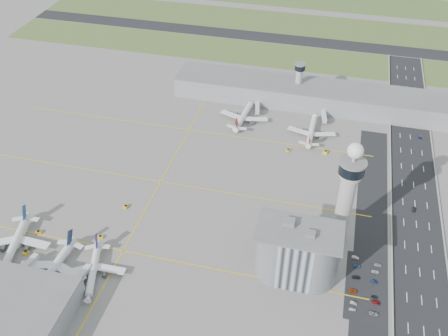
% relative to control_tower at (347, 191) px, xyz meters
% --- Properties ---
extents(ground, '(1000.00, 1000.00, 0.00)m').
position_rel_control_tower_xyz_m(ground, '(-72.00, -8.00, -35.04)').
color(ground, gray).
extents(grass_strip_0, '(480.00, 50.00, 0.08)m').
position_rel_control_tower_xyz_m(grass_strip_0, '(-92.00, 217.00, -35.00)').
color(grass_strip_0, '#526B32').
rests_on(grass_strip_0, ground).
extents(grass_strip_1, '(480.00, 60.00, 0.08)m').
position_rel_control_tower_xyz_m(grass_strip_1, '(-92.00, 292.00, -35.00)').
color(grass_strip_1, '#4C612E').
rests_on(grass_strip_1, ground).
extents(runway, '(480.00, 22.00, 0.10)m').
position_rel_control_tower_xyz_m(runway, '(-92.00, 254.00, -34.98)').
color(runway, black).
rests_on(runway, ground).
extents(highway, '(28.00, 500.00, 0.10)m').
position_rel_control_tower_xyz_m(highway, '(43.00, -8.00, -34.99)').
color(highway, black).
rests_on(highway, ground).
extents(barrier_left, '(0.60, 500.00, 1.20)m').
position_rel_control_tower_xyz_m(barrier_left, '(29.00, -8.00, -34.44)').
color(barrier_left, '#9E9E99').
rests_on(barrier_left, ground).
extents(barrier_right, '(0.60, 500.00, 1.20)m').
position_rel_control_tower_xyz_m(barrier_right, '(57.00, -8.00, -34.44)').
color(barrier_right, '#9E9E99').
rests_on(barrier_right, ground).
extents(landside_road, '(18.00, 260.00, 0.08)m').
position_rel_control_tower_xyz_m(landside_road, '(18.00, -18.00, -35.00)').
color(landside_road, black).
rests_on(landside_road, ground).
extents(parking_lot, '(20.00, 44.00, 0.10)m').
position_rel_control_tower_xyz_m(parking_lot, '(16.00, -30.00, -34.99)').
color(parking_lot, black).
rests_on(parking_lot, ground).
extents(taxiway_line_h_0, '(260.00, 0.60, 0.01)m').
position_rel_control_tower_xyz_m(taxiway_line_h_0, '(-112.00, -38.00, -35.04)').
color(taxiway_line_h_0, yellow).
rests_on(taxiway_line_h_0, ground).
extents(taxiway_line_h_1, '(260.00, 0.60, 0.01)m').
position_rel_control_tower_xyz_m(taxiway_line_h_1, '(-112.00, 22.00, -35.04)').
color(taxiway_line_h_1, yellow).
rests_on(taxiway_line_h_1, ground).
extents(taxiway_line_h_2, '(260.00, 0.60, 0.01)m').
position_rel_control_tower_xyz_m(taxiway_line_h_2, '(-112.00, 82.00, -35.04)').
color(taxiway_line_h_2, yellow).
rests_on(taxiway_line_h_2, ground).
extents(taxiway_line_v, '(0.60, 260.00, 0.01)m').
position_rel_control_tower_xyz_m(taxiway_line_v, '(-112.00, 22.00, -35.04)').
color(taxiway_line_v, yellow).
rests_on(taxiway_line_v, ground).
extents(control_tower, '(14.00, 14.00, 64.50)m').
position_rel_control_tower_xyz_m(control_tower, '(0.00, 0.00, 0.00)').
color(control_tower, '#ADAAA5').
rests_on(control_tower, ground).
extents(secondary_tower, '(8.60, 8.60, 31.90)m').
position_rel_control_tower_xyz_m(secondary_tower, '(-42.00, 142.00, -16.24)').
color(secondary_tower, '#ADAAA5').
rests_on(secondary_tower, ground).
extents(admin_building, '(42.00, 24.00, 33.50)m').
position_rel_control_tower_xyz_m(admin_building, '(-20.01, -30.00, -19.74)').
color(admin_building, '#B2B2B7').
rests_on(admin_building, ground).
extents(terminal_pier, '(210.00, 32.00, 15.80)m').
position_rel_control_tower_xyz_m(terminal_pier, '(-32.00, 140.00, -27.14)').
color(terminal_pier, gray).
rests_on(terminal_pier, ground).
extents(airplane_near_a, '(47.55, 52.49, 12.53)m').
position_rel_control_tower_xyz_m(airplane_near_a, '(-168.90, -50.65, -28.77)').
color(airplane_near_a, white).
rests_on(airplane_near_a, ground).
extents(airplane_near_b, '(39.43, 45.82, 12.43)m').
position_rel_control_tower_xyz_m(airplane_near_b, '(-140.23, -62.18, -28.83)').
color(airplane_near_b, white).
rests_on(airplane_near_b, ground).
extents(airplane_near_c, '(43.73, 47.56, 11.00)m').
position_rel_control_tower_xyz_m(airplane_near_c, '(-119.79, -57.23, -29.54)').
color(airplane_near_c, white).
rests_on(airplane_near_c, ground).
extents(airplane_far_a, '(40.21, 46.15, 12.12)m').
position_rel_control_tower_xyz_m(airplane_far_a, '(-76.56, 106.19, -28.98)').
color(airplane_far_a, white).
rests_on(airplane_far_a, ground).
extents(airplane_far_b, '(34.72, 40.77, 11.36)m').
position_rel_control_tower_xyz_m(airplane_far_b, '(-25.64, 98.15, -29.36)').
color(airplane_far_b, white).
rests_on(airplane_far_b, ground).
extents(jet_bridge_near_1, '(5.39, 14.31, 5.70)m').
position_rel_control_tower_xyz_m(jet_bridge_near_1, '(-155.00, -69.00, -32.19)').
color(jet_bridge_near_1, silver).
rests_on(jet_bridge_near_1, ground).
extents(jet_bridge_near_2, '(5.39, 14.31, 5.70)m').
position_rel_control_tower_xyz_m(jet_bridge_near_2, '(-125.00, -69.00, -32.19)').
color(jet_bridge_near_2, silver).
rests_on(jet_bridge_near_2, ground).
extents(jet_bridge_far_0, '(5.39, 14.31, 5.70)m').
position_rel_control_tower_xyz_m(jet_bridge_far_0, '(-70.00, 124.00, -32.19)').
color(jet_bridge_far_0, silver).
rests_on(jet_bridge_far_0, ground).
extents(jet_bridge_far_1, '(5.39, 14.31, 5.70)m').
position_rel_control_tower_xyz_m(jet_bridge_far_1, '(-20.00, 124.00, -32.19)').
color(jet_bridge_far_1, silver).
rests_on(jet_bridge_far_1, ground).
extents(tug_0, '(3.84, 3.40, 1.86)m').
position_rel_control_tower_xyz_m(tug_0, '(-163.23, -37.19, -34.11)').
color(tug_0, gold).
rests_on(tug_0, ground).
extents(tug_1, '(2.79, 3.54, 1.83)m').
position_rel_control_tower_xyz_m(tug_1, '(-161.89, -52.34, -34.12)').
color(tug_1, yellow).
rests_on(tug_1, ground).
extents(tug_2, '(3.31, 2.68, 1.68)m').
position_rel_control_tower_xyz_m(tug_2, '(-127.98, -32.03, -34.20)').
color(tug_2, yellow).
rests_on(tug_2, ground).
extents(tug_3, '(2.78, 3.52, 1.82)m').
position_rel_control_tower_xyz_m(tug_3, '(-123.91, -5.55, -34.13)').
color(tug_3, gold).
rests_on(tug_3, ground).
extents(tug_4, '(3.39, 3.20, 1.62)m').
position_rel_control_tower_xyz_m(tug_4, '(-38.74, 74.01, -34.23)').
color(tug_4, '#F9A419').
rests_on(tug_4, ground).
extents(tug_5, '(3.18, 4.09, 2.14)m').
position_rel_control_tower_xyz_m(tug_5, '(-13.73, 78.11, -33.97)').
color(tug_5, yellow).
rests_on(tug_5, ground).
extents(car_lot_0, '(3.43, 1.50, 1.15)m').
position_rel_control_tower_xyz_m(car_lot_0, '(10.17, -46.11, -34.47)').
color(car_lot_0, silver).
rests_on(car_lot_0, ground).
extents(car_lot_1, '(3.60, 1.51, 1.16)m').
position_rel_control_tower_xyz_m(car_lot_1, '(10.66, -42.24, -34.46)').
color(car_lot_1, '#A8A9A9').
rests_on(car_lot_1, ground).
extents(car_lot_2, '(4.34, 2.04, 1.20)m').
position_rel_control_tower_xyz_m(car_lot_2, '(9.95, -35.03, -34.44)').
color(car_lot_2, '#AB3B0C').
rests_on(car_lot_2, ground).
extents(car_lot_3, '(4.09, 1.94, 1.15)m').
position_rel_control_tower_xyz_m(car_lot_3, '(11.15, -25.92, -34.46)').
color(car_lot_3, black).
rests_on(car_lot_3, ground).
extents(car_lot_4, '(3.97, 2.08, 1.29)m').
position_rel_control_tower_xyz_m(car_lot_4, '(11.17, -18.37, -34.40)').
color(car_lot_4, navy).
rests_on(car_lot_4, ground).
extents(car_lot_5, '(3.95, 1.84, 1.25)m').
position_rel_control_tower_xyz_m(car_lot_5, '(10.08, -12.55, -34.41)').
color(car_lot_5, silver).
rests_on(car_lot_5, ground).
extents(car_lot_6, '(4.62, 2.34, 1.25)m').
position_rel_control_tower_xyz_m(car_lot_6, '(20.25, -46.20, -34.41)').
color(car_lot_6, gray).
rests_on(car_lot_6, ground).
extents(car_lot_7, '(4.28, 2.22, 1.18)m').
position_rel_control_tower_xyz_m(car_lot_7, '(21.28, -39.14, -34.45)').
color(car_lot_7, maroon).
rests_on(car_lot_7, ground).
extents(car_lot_8, '(3.30, 1.58, 1.09)m').
position_rel_control_tower_xyz_m(car_lot_8, '(20.43, -36.06, -34.50)').
color(car_lot_8, black).
rests_on(car_lot_8, ground).
extents(car_lot_9, '(3.43, 1.61, 1.09)m').
position_rel_control_tower_xyz_m(car_lot_9, '(20.06, -26.52, -34.50)').
color(car_lot_9, '#101D4F').
rests_on(car_lot_9, ground).
extents(car_lot_10, '(3.94, 1.87, 1.09)m').
position_rel_control_tower_xyz_m(car_lot_10, '(20.58, -19.79, -34.50)').
color(car_lot_10, silver).
rests_on(car_lot_10, ground).
extents(car_lot_11, '(4.08, 1.88, 1.15)m').
position_rel_control_tower_xyz_m(car_lot_11, '(21.83, -14.86, -34.46)').
color(car_lot_11, '#A2A2A2').
rests_on(car_lot_11, ground).
extents(car_hw_1, '(1.48, 4.01, 1.31)m').
position_rel_control_tower_xyz_m(car_hw_1, '(41.94, 33.75, -34.38)').
color(car_hw_1, black).
rests_on(car_hw_1, ground).
extents(car_hw_2, '(2.42, 4.17, 1.09)m').
position_rel_control_tower_xyz_m(car_hw_2, '(49.47, 111.25, -34.49)').
color(car_hw_2, navy).
rests_on(car_hw_2, ground).
extents(car_hw_4, '(1.65, 3.55, 1.18)m').
position_rel_control_tower_xyz_m(car_hw_4, '(36.52, 171.89, -34.45)').
color(car_hw_4, '#A6A9B2').
rests_on(car_hw_4, ground).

